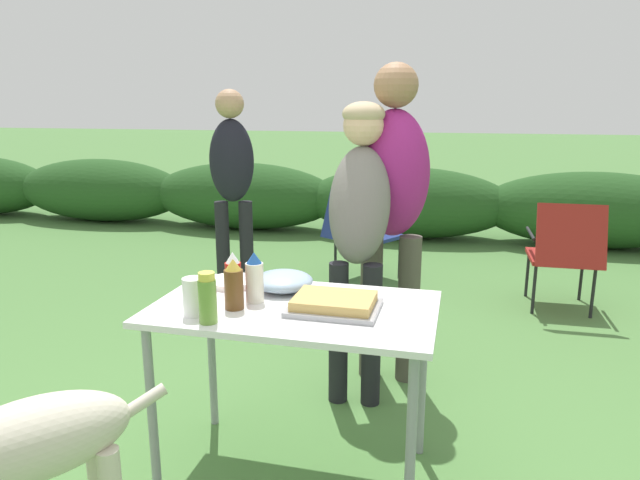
# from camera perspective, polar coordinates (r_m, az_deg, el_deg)

# --- Properties ---
(ground_plane) EXTENTS (60.00, 60.00, 0.00)m
(ground_plane) POSITION_cam_1_polar(r_m,az_deg,el_deg) (2.59, -2.40, -22.15)
(ground_plane) COLOR #4C7A3D
(shrub_hedge) EXTENTS (14.40, 0.90, 0.81)m
(shrub_hedge) POSITION_cam_1_polar(r_m,az_deg,el_deg) (6.64, 8.63, 3.74)
(shrub_hedge) COLOR #234C1E
(shrub_hedge) RESTS_ON ground
(folding_table) EXTENTS (1.10, 0.64, 0.74)m
(folding_table) POSITION_cam_1_polar(r_m,az_deg,el_deg) (2.27, -2.57, -8.39)
(folding_table) COLOR white
(folding_table) RESTS_ON ground
(food_tray) EXTENTS (0.34, 0.26, 0.06)m
(food_tray) POSITION_cam_1_polar(r_m,az_deg,el_deg) (2.18, 1.43, -6.39)
(food_tray) COLOR #9E9EA3
(food_tray) RESTS_ON folding_table
(plate_stack) EXTENTS (0.21, 0.21, 0.03)m
(plate_stack) POSITION_cam_1_polar(r_m,az_deg,el_deg) (2.51, -8.75, -4.17)
(plate_stack) COLOR white
(plate_stack) RESTS_ON folding_table
(mixing_bowl) EXTENTS (0.25, 0.25, 0.08)m
(mixing_bowl) POSITION_cam_1_polar(r_m,az_deg,el_deg) (2.41, -3.72, -4.11)
(mixing_bowl) COLOR #99B2CC
(mixing_bowl) RESTS_ON folding_table
(paper_cup_stack) EXTENTS (0.08, 0.08, 0.14)m
(paper_cup_stack) POSITION_cam_1_polar(r_m,az_deg,el_deg) (2.17, -12.52, -5.56)
(paper_cup_stack) COLOR white
(paper_cup_stack) RESTS_ON folding_table
(beer_bottle) EXTENTS (0.07, 0.07, 0.20)m
(beer_bottle) POSITION_cam_1_polar(r_m,az_deg,el_deg) (2.20, -8.62, -4.49)
(beer_bottle) COLOR brown
(beer_bottle) RESTS_ON folding_table
(ketchup_bottle) EXTENTS (0.06, 0.06, 0.20)m
(ketchup_bottle) POSITION_cam_1_polar(r_m,az_deg,el_deg) (2.29, -8.65, -3.72)
(ketchup_bottle) COLOR red
(ketchup_bottle) RESTS_ON folding_table
(mayo_bottle) EXTENTS (0.07, 0.07, 0.20)m
(mayo_bottle) POSITION_cam_1_polar(r_m,az_deg,el_deg) (2.27, -6.56, -3.83)
(mayo_bottle) COLOR silver
(mayo_bottle) RESTS_ON folding_table
(relish_jar) EXTENTS (0.07, 0.07, 0.19)m
(relish_jar) POSITION_cam_1_polar(r_m,az_deg,el_deg) (2.08, -11.19, -5.75)
(relish_jar) COLOR olive
(relish_jar) RESTS_ON folding_table
(standing_person_with_beanie) EXTENTS (0.33, 0.45, 1.52)m
(standing_person_with_beanie) POSITION_cam_1_polar(r_m,az_deg,el_deg) (2.86, 3.96, 2.61)
(standing_person_with_beanie) COLOR black
(standing_person_with_beanie) RESTS_ON ground
(standing_person_in_red_jacket) EXTENTS (0.38, 0.28, 1.71)m
(standing_person_in_red_jacket) POSITION_cam_1_polar(r_m,az_deg,el_deg) (3.03, 7.29, 4.35)
(standing_person_in_red_jacket) COLOR #4C473D
(standing_person_in_red_jacket) RESTS_ON ground
(standing_person_in_dark_puffer) EXTENTS (0.39, 0.33, 1.62)m
(standing_person_in_dark_puffer) POSITION_cam_1_polar(r_m,az_deg,el_deg) (4.42, -8.78, 6.46)
(standing_person_in_dark_puffer) COLOR black
(standing_person_in_dark_puffer) RESTS_ON ground
(dog) EXTENTS (0.60, 0.69, 0.76)m
(dog) POSITION_cam_1_polar(r_m,az_deg,el_deg) (1.91, -28.03, -18.89)
(dog) COLOR beige
(dog) RESTS_ON ground
(camp_chair_green_behind_table) EXTENTS (0.69, 0.74, 0.83)m
(camp_chair_green_behind_table) POSITION_cam_1_polar(r_m,az_deg,el_deg) (4.88, 4.02, 1.11)
(camp_chair_green_behind_table) COLOR navy
(camp_chair_green_behind_table) RESTS_ON ground
(camp_chair_near_hedge) EXTENTS (0.49, 0.60, 0.83)m
(camp_chair_near_hedge) POSITION_cam_1_polar(r_m,az_deg,el_deg) (4.51, 23.28, -0.98)
(camp_chair_near_hedge) COLOR maroon
(camp_chair_near_hedge) RESTS_ON ground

